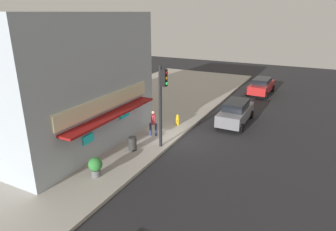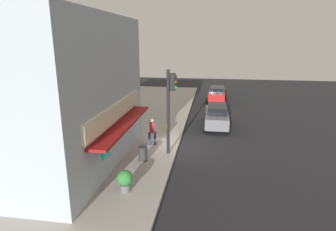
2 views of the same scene
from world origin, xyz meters
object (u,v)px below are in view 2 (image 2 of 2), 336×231
at_px(fire_hydrant, 168,128).
at_px(potted_plant_by_doorway, 125,180).
at_px(parked_car_red, 217,94).
at_px(trash_can, 143,154).
at_px(pedestrian, 152,131).
at_px(traffic_light, 170,101).
at_px(parked_car_grey, 217,116).

bearing_deg(fire_hydrant, potted_plant_by_doorway, 175.76).
distance_m(potted_plant_by_doorway, parked_car_red, 20.62).
bearing_deg(trash_can, fire_hydrant, -7.07).
relative_size(pedestrian, potted_plant_by_doorway, 1.72).
xyz_separation_m(traffic_light, trash_can, (-1.22, 1.31, -2.72)).
bearing_deg(pedestrian, trash_can, 179.69).
height_order(fire_hydrant, trash_can, trash_can).
bearing_deg(pedestrian, fire_hydrant, -13.58).
bearing_deg(fire_hydrant, parked_car_red, -16.59).
bearing_deg(potted_plant_by_doorway, trash_can, 0.05).
distance_m(fire_hydrant, potted_plant_by_doorway, 8.15).
height_order(fire_hydrant, potted_plant_by_doorway, potted_plant_by_doorway).
relative_size(traffic_light, potted_plant_by_doorway, 4.96).
height_order(pedestrian, parked_car_grey, pedestrian).
bearing_deg(fire_hydrant, trash_can, 172.93).
height_order(traffic_light, parked_car_grey, traffic_light).
xyz_separation_m(pedestrian, potted_plant_by_doorway, (-5.68, 0.01, -0.39)).
relative_size(potted_plant_by_doorway, parked_car_grey, 0.21).
distance_m(fire_hydrant, parked_car_grey, 4.36).
bearing_deg(parked_car_grey, parked_car_red, -0.84).
xyz_separation_m(trash_can, parked_car_grey, (7.53, -4.06, 0.29)).
xyz_separation_m(fire_hydrant, pedestrian, (-2.45, 0.59, 0.56)).
height_order(trash_can, potted_plant_by_doorway, potted_plant_by_doorway).
xyz_separation_m(trash_can, pedestrian, (2.43, -0.01, 0.54)).
relative_size(fire_hydrant, potted_plant_by_doorway, 0.79).
bearing_deg(traffic_light, parked_car_red, -10.39).
relative_size(pedestrian, parked_car_grey, 0.37).
bearing_deg(pedestrian, parked_car_grey, -38.44).
height_order(traffic_light, pedestrian, traffic_light).
relative_size(fire_hydrant, parked_car_red, 0.17).
distance_m(traffic_light, pedestrian, 2.82).
bearing_deg(parked_car_grey, potted_plant_by_doorway, 159.37).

